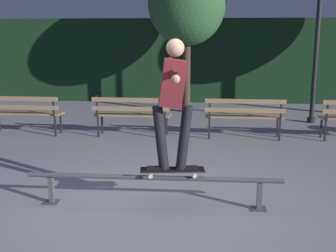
% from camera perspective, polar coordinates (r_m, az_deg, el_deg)
% --- Properties ---
extents(ground_plane, '(90.00, 90.00, 0.00)m').
position_cam_1_polar(ground_plane, '(5.31, -2.00, -10.80)').
color(ground_plane, gray).
extents(hedge_backdrop, '(24.00, 1.20, 2.61)m').
position_cam_1_polar(hedge_backdrop, '(13.85, 2.27, 8.95)').
color(hedge_backdrop, black).
rests_on(hedge_backdrop, ground).
extents(grind_rail, '(3.16, 0.18, 0.40)m').
position_cam_1_polar(grind_rail, '(5.20, -2.03, -7.59)').
color(grind_rail, '#47474C').
rests_on(grind_rail, ground).
extents(skateboard, '(0.80, 0.29, 0.09)m').
position_cam_1_polar(skateboard, '(5.13, 0.59, -6.02)').
color(skateboard, black).
rests_on(skateboard, grind_rail).
extents(skateboarder, '(0.63, 1.40, 1.56)m').
position_cam_1_polar(skateboarder, '(4.92, 0.65, 4.40)').
color(skateboarder, black).
rests_on(skateboarder, skateboard).
extents(park_bench_leftmost, '(1.61, 0.46, 0.88)m').
position_cam_1_polar(park_bench_leftmost, '(9.39, -19.02, 2.06)').
color(park_bench_leftmost, black).
rests_on(park_bench_leftmost, ground).
extents(park_bench_left_center, '(1.61, 0.46, 0.88)m').
position_cam_1_polar(park_bench_left_center, '(8.73, -4.95, 1.96)').
color(park_bench_left_center, black).
rests_on(park_bench_left_center, ground).
extents(park_bench_right_center, '(1.61, 0.46, 0.88)m').
position_cam_1_polar(park_bench_right_center, '(8.65, 10.34, 1.72)').
color(park_bench_right_center, black).
rests_on(park_bench_right_center, ground).
extents(tree_behind_benches, '(2.08, 2.08, 4.10)m').
position_cam_1_polar(tree_behind_benches, '(11.61, 2.59, 16.37)').
color(tree_behind_benches, '#3D2D23').
rests_on(tree_behind_benches, ground).
extents(lamp_post_right, '(0.32, 0.32, 3.90)m').
position_cam_1_polar(lamp_post_right, '(10.66, 19.78, 13.64)').
color(lamp_post_right, black).
rests_on(lamp_post_right, ground).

